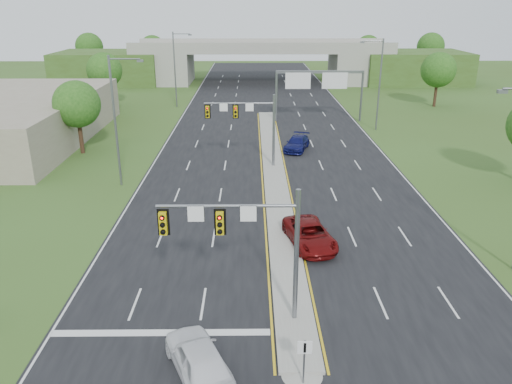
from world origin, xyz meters
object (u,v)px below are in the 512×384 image
object	(u,v)px
signal_mast_far	(250,119)
car_far_a	(310,234)
keep_right_sign	(304,355)
car_white	(199,358)
sign_gantry	(318,82)
car_far_b	(297,143)
overpass	(262,64)
signal_mast_near	(249,236)

from	to	relation	value
signal_mast_far	car_far_a	distance (m)	17.56
keep_right_sign	car_far_a	distance (m)	12.92
car_white	sign_gantry	bearing A→B (deg)	-126.46
sign_gantry	signal_mast_far	bearing A→B (deg)	-114.11
sign_gantry	car_white	distance (m)	50.23
signal_mast_far	car_white	size ratio (longest dim) A/B	1.43
keep_right_sign	car_far_b	size ratio (longest dim) A/B	0.44
car_far_a	car_far_b	distance (m)	22.66
signal_mast_far	keep_right_sign	size ratio (longest dim) A/B	3.18
sign_gantry	car_white	size ratio (longest dim) A/B	2.36
signal_mast_far	car_far_a	size ratio (longest dim) A/B	1.29
car_far_a	car_white	bearing A→B (deg)	-128.12
car_far_b	sign_gantry	bearing A→B (deg)	91.94
sign_gantry	overpass	world-z (taller)	overpass
keep_right_sign	car_far_b	xyz separation A→B (m)	(2.79, 35.43, -0.76)
signal_mast_far	overpass	xyz separation A→B (m)	(2.26, 55.07, -1.17)
signal_mast_near	car_far_a	bearing A→B (deg)	64.81
sign_gantry	car_far_b	size ratio (longest dim) A/B	2.29
signal_mast_near	sign_gantry	size ratio (longest dim) A/B	0.60
overpass	car_white	xyz separation A→B (m)	(-4.38, -83.88, -2.70)
signal_mast_near	sign_gantry	distance (m)	45.88
keep_right_sign	car_white	size ratio (longest dim) A/B	0.45
signal_mast_far	overpass	world-z (taller)	overpass
sign_gantry	car_far_a	world-z (taller)	sign_gantry
car_white	car_far_a	bearing A→B (deg)	-140.12
signal_mast_near	car_far_a	size ratio (longest dim) A/B	1.29
signal_mast_near	car_far_b	xyz separation A→B (m)	(5.05, 30.98, -3.97)
signal_mast_near	keep_right_sign	size ratio (longest dim) A/B	3.18
signal_mast_near	overpass	size ratio (longest dim) A/B	0.09
signal_mast_near	car_far_a	xyz separation A→B (m)	(3.92, 8.34, -3.95)
signal_mast_far	keep_right_sign	distance (m)	29.71
signal_mast_far	car_white	distance (m)	29.15
keep_right_sign	car_white	xyz separation A→B (m)	(-4.38, 0.64, -0.66)
signal_mast_near	signal_mast_far	bearing A→B (deg)	90.00
sign_gantry	car_far_b	bearing A→B (deg)	-105.53
signal_mast_near	car_far_a	distance (m)	10.03
sign_gantry	keep_right_sign	bearing A→B (deg)	-97.70
signal_mast_near	keep_right_sign	xyz separation A→B (m)	(2.26, -4.45, -3.21)
signal_mast_near	keep_right_sign	distance (m)	5.94
car_far_b	signal_mast_far	bearing A→B (deg)	-112.73
overpass	car_far_b	xyz separation A→B (m)	(2.79, -49.09, -2.80)
sign_gantry	car_white	xyz separation A→B (m)	(-11.06, -48.81, -4.39)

